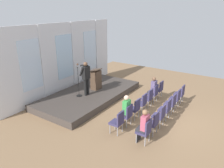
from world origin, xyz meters
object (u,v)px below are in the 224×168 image
object	(u,v)px
chair_r0_c5	(154,92)
chair_r0_c6	(159,88)
speaker	(86,76)
chair_r1_c3	(166,108)
chair_r0_c0	(118,121)
audience_r0_c1	(125,109)
chair_r1_c6	(180,93)
chair_r0_c3	(142,102)
chair_r1_c5	(176,97)
audience_r1_c0	(144,124)
chair_r0_c1	(127,114)
chair_r1_c4	(171,102)
chair_r1_c0	(145,130)
mic_stand	(79,90)
chair_r0_c2	(135,108)
lectern	(96,79)
audience_r0_c5	(153,88)
chair_r1_c2	(160,114)
chair_r0_c4	(148,97)
chair_r1_c1	(153,122)

from	to	relation	value
chair_r0_c5	chair_r0_c6	distance (m)	0.70
speaker	chair_r1_c3	world-z (taller)	speaker
chair_r0_c0	audience_r0_c1	size ratio (longest dim) A/B	0.70
chair_r1_c6	chair_r0_c3	bearing A→B (deg)	151.35
chair_r0_c6	chair_r1_c5	xyz separation A→B (m)	(-0.70, -1.14, 0.00)
chair_r0_c6	audience_r1_c0	size ratio (longest dim) A/B	0.71
chair_r0_c1	audience_r0_c1	size ratio (longest dim) A/B	0.70
chair_r1_c4	speaker	bearing A→B (deg)	104.64
speaker	chair_r1_c6	size ratio (longest dim) A/B	1.87
audience_r0_c1	chair_r1_c0	bearing A→B (deg)	-119.69
mic_stand	chair_r0_c6	size ratio (longest dim) A/B	1.65
mic_stand	audience_r1_c0	bearing A→B (deg)	-107.80
chair_r0_c2	chair_r1_c0	xyz separation A→B (m)	(-1.40, -1.14, 0.00)
mic_stand	lectern	world-z (taller)	mic_stand
lectern	chair_r1_c6	xyz separation A→B (m)	(1.52, -4.24, -0.36)
audience_r0_c5	chair_r1_c3	world-z (taller)	audience_r0_c5
chair_r0_c6	chair_r1_c3	world-z (taller)	same
chair_r1_c0	chair_r1_c3	distance (m)	2.09
audience_r1_c0	chair_r1_c6	xyz separation A→B (m)	(4.19, -0.08, -0.20)
chair_r0_c0	audience_r0_c5	xyz separation A→B (m)	(3.49, 0.08, 0.22)
mic_stand	chair_r1_c0	world-z (taller)	mic_stand
chair_r1_c2	chair_r1_c4	xyz separation A→B (m)	(1.40, 0.00, 0.00)
chair_r1_c6	chair_r0_c0	bearing A→B (deg)	164.72
chair_r0_c1	chair_r0_c5	size ratio (longest dim) A/B	1.00
chair_r0_c2	chair_r1_c2	size ratio (longest dim) A/B	1.00
chair_r0_c4	audience_r1_c0	world-z (taller)	audience_r1_c0
chair_r1_c5	chair_r1_c0	bearing A→B (deg)	180.00
lectern	chair_r0_c3	xyz separation A→B (m)	(-0.57, -3.10, -0.36)
lectern	chair_r0_c0	bearing A→B (deg)	-130.71
chair_r0_c0	chair_r1_c3	size ratio (longest dim) A/B	1.00
audience_r0_c1	chair_r1_c3	xyz separation A→B (m)	(1.40, -1.22, -0.21)
lectern	chair_r0_c0	world-z (taller)	lectern
speaker	chair_r0_c3	bearing A→B (deg)	-82.71
speaker	chair_r0_c2	xyz separation A→B (m)	(-0.31, -2.99, -0.83)
chair_r0_c0	chair_r0_c2	xyz separation A→B (m)	(1.40, 0.00, 0.00)
audience_r0_c1	lectern	bearing A→B (deg)	56.89
chair_r0_c1	chair_r0_c4	xyz separation A→B (m)	(2.09, 0.00, 0.00)
chair_r1_c3	audience_r1_c0	bearing A→B (deg)	177.78
chair_r1_c0	chair_r1_c5	world-z (taller)	same
chair_r1_c0	audience_r0_c1	bearing A→B (deg)	60.31
chair_r0_c2	chair_r1_c5	bearing A→B (deg)	-28.65
chair_r1_c0	audience_r1_c0	world-z (taller)	audience_r1_c0
chair_r0_c3	chair_r1_c2	distance (m)	1.34
mic_stand	chair_r0_c0	xyz separation A→B (m)	(-1.37, -3.21, -0.14)
audience_r0_c5	chair_r1_c6	world-z (taller)	audience_r0_c5
audience_r0_c1	chair_r0_c3	xyz separation A→B (m)	(1.40, -0.08, -0.21)
audience_r1_c0	chair_r1_c6	size ratio (longest dim) A/B	1.41
chair_r0_c2	chair_r1_c1	world-z (taller)	same
chair_r0_c1	chair_r1_c5	xyz separation A→B (m)	(2.79, -1.14, 0.00)
mic_stand	audience_r0_c1	size ratio (longest dim) A/B	1.16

